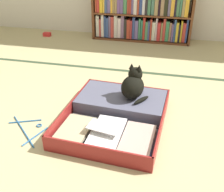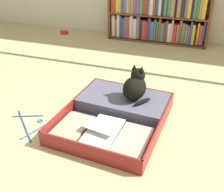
% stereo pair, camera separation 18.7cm
% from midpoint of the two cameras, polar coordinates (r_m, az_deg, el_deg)
% --- Properties ---
extents(ground_plane, '(10.00, 10.00, 0.00)m').
position_cam_midpoint_polar(ground_plane, '(1.90, -2.98, -8.79)').
color(ground_plane, tan).
extents(tatami_border, '(4.80, 0.05, 0.00)m').
position_cam_midpoint_polar(tatami_border, '(2.86, 5.80, 5.22)').
color(tatami_border, '#32462F').
rests_on(tatami_border, ground_plane).
extents(bookshelf, '(1.31, 0.28, 0.70)m').
position_cam_midpoint_polar(bookshelf, '(3.75, 10.97, 16.16)').
color(bookshelf, brown).
rests_on(bookshelf, ground_plane).
extents(open_suitcase, '(0.76, 0.89, 0.12)m').
position_cam_midpoint_polar(open_suitcase, '(2.07, 3.73, -3.69)').
color(open_suitcase, maroon).
rests_on(open_suitcase, ground_plane).
extents(black_cat, '(0.24, 0.25, 0.27)m').
position_cam_midpoint_polar(black_cat, '(2.09, 7.54, 1.95)').
color(black_cat, black).
rests_on(black_cat, open_suitcase).
extents(clothes_hanger, '(0.32, 0.31, 0.01)m').
position_cam_midpoint_polar(clothes_hanger, '(2.09, -14.49, -5.73)').
color(clothes_hanger, '#285E93').
rests_on(clothes_hanger, ground_plane).
extents(small_red_pouch, '(0.10, 0.07, 0.05)m').
position_cam_midpoint_polar(small_red_pouch, '(4.09, -8.67, 13.04)').
color(small_red_pouch, red).
rests_on(small_red_pouch, ground_plane).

